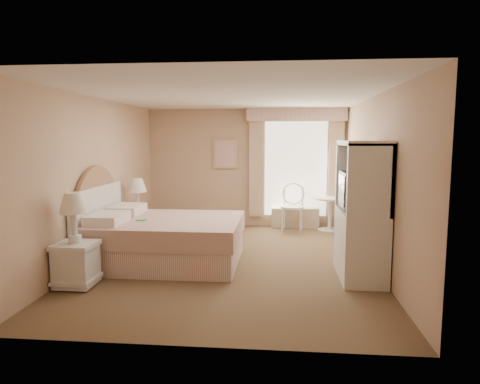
# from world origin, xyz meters

# --- Properties ---
(room) EXTENTS (4.21, 5.51, 2.51)m
(room) POSITION_xyz_m (0.00, 0.00, 1.25)
(room) COLOR brown
(room) RESTS_ON ground
(window) EXTENTS (2.05, 0.22, 2.51)m
(window) POSITION_xyz_m (1.05, 2.65, 1.34)
(window) COLOR white
(window) RESTS_ON room
(framed_art) EXTENTS (0.52, 0.04, 0.62)m
(framed_art) POSITION_xyz_m (-0.45, 2.71, 1.55)
(framed_art) COLOR tan
(framed_art) RESTS_ON room
(bed) EXTENTS (2.26, 1.78, 1.57)m
(bed) POSITION_xyz_m (-1.11, -0.15, 0.38)
(bed) COLOR tan
(bed) RESTS_ON room
(nightstand_near) EXTENTS (0.49, 0.49, 1.18)m
(nightstand_near) POSITION_xyz_m (-1.84, -1.32, 0.45)
(nightstand_near) COLOR white
(nightstand_near) RESTS_ON room
(nightstand_far) EXTENTS (0.47, 0.47, 1.14)m
(nightstand_far) POSITION_xyz_m (-1.84, 1.08, 0.43)
(nightstand_far) COLOR white
(nightstand_far) RESTS_ON room
(round_table) EXTENTS (0.65, 0.65, 0.68)m
(round_table) POSITION_xyz_m (1.75, 2.40, 0.46)
(round_table) COLOR silver
(round_table) RESTS_ON room
(cafe_chair) EXTENTS (0.53, 0.53, 0.98)m
(cafe_chair) POSITION_xyz_m (0.99, 2.34, 0.57)
(cafe_chair) COLOR silver
(cafe_chair) RESTS_ON room
(armoire) EXTENTS (0.55, 1.11, 1.84)m
(armoire) POSITION_xyz_m (1.81, -0.60, 0.76)
(armoire) COLOR white
(armoire) RESTS_ON room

